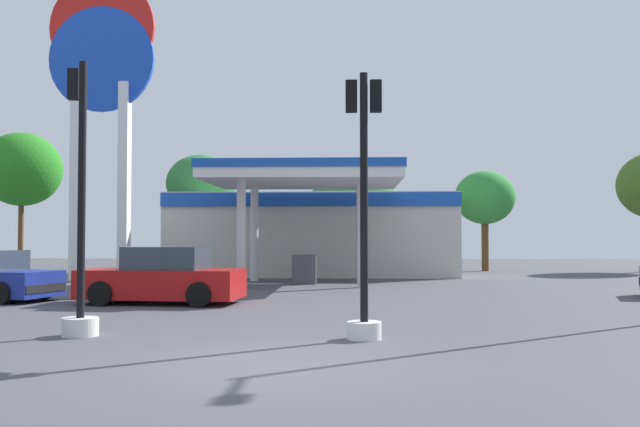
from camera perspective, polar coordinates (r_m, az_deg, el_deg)
The scene contains 10 objects.
ground_plane at distance 10.03m, azimuth -4.70°, elevation -12.31°, with size 90.00×90.00×0.00m, color #47474C.
gas_station at distance 32.27m, azimuth -0.58°, elevation -1.45°, with size 12.95×13.22×4.45m.
station_pole_sign at distance 30.22m, azimuth -17.65°, elevation 10.19°, with size 4.37×0.56×12.62m.
car_0 at distance 19.06m, azimuth -12.91°, elevation -5.21°, with size 4.41×2.25×1.53m.
traffic_signal_1 at distance 13.32m, azimuth -19.26°, elevation -2.70°, with size 0.65×0.68×5.03m.
traffic_signal_2 at distance 12.23m, azimuth 3.66°, elevation -1.11°, with size 0.65×0.66×4.72m.
tree_0 at distance 39.91m, azimuth -23.48°, elevation 3.36°, with size 4.18×4.18×7.31m.
tree_1 at distance 36.51m, azimuth -9.83°, elevation 2.43°, with size 3.62×3.62×6.07m.
tree_2 at distance 36.29m, azimuth 2.82°, elevation 1.69°, with size 4.37×4.37×5.96m.
tree_3 at distance 36.86m, azimuth 13.49°, elevation 1.25°, with size 3.11×3.11×5.22m.
Camera 1 is at (1.23, -9.79, 1.82)m, focal length 38.62 mm.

